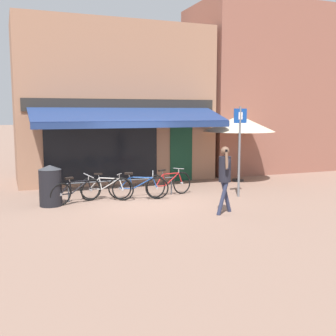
# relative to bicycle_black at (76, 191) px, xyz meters

# --- Properties ---
(ground_plane) EXTENTS (160.00, 160.00, 0.00)m
(ground_plane) POSITION_rel_bicycle_black_xyz_m (2.00, -0.42, -0.36)
(ground_plane) COLOR #846656
(shop_front) EXTENTS (7.37, 4.72, 5.89)m
(shop_front) POSITION_rel_bicycle_black_xyz_m (2.19, 4.17, 2.57)
(shop_front) COLOR #9E7056
(shop_front) RESTS_ON ground_plane
(neighbour_building) EXTENTS (7.05, 4.00, 7.22)m
(neighbour_building) POSITION_rel_bicycle_black_xyz_m (9.60, 4.69, 3.25)
(neighbour_building) COLOR #8E5647
(neighbour_building) RESTS_ON ground_plane
(bike_rack_rail) EXTENTS (3.33, 0.04, 0.57)m
(bike_rack_rail) POSITION_rel_bicycle_black_xyz_m (1.44, 0.28, 0.11)
(bike_rack_rail) COLOR #47494F
(bike_rack_rail) RESTS_ON ground_plane
(bicycle_black) EXTENTS (1.59, 0.79, 0.84)m
(bicycle_black) POSITION_rel_bicycle_black_xyz_m (0.00, 0.00, 0.00)
(bicycle_black) COLOR black
(bicycle_black) RESTS_ON ground_plane
(bicycle_silver) EXTENTS (1.52, 0.86, 0.82)m
(bicycle_silver) POSITION_rel_bicycle_black_xyz_m (0.93, 0.20, 0.00)
(bicycle_silver) COLOR black
(bicycle_silver) RESTS_ON ground_plane
(bicycle_blue) EXTENTS (1.76, 0.84, 0.87)m
(bicycle_blue) POSITION_rel_bicycle_black_xyz_m (1.83, -0.10, 0.01)
(bicycle_blue) COLOR black
(bicycle_blue) RESTS_ON ground_plane
(bicycle_red) EXTENTS (1.69, 0.68, 0.85)m
(bicycle_red) POSITION_rel_bicycle_black_xyz_m (2.91, 0.12, 0.02)
(bicycle_red) COLOR black
(bicycle_red) RESTS_ON ground_plane
(pedestrian_adult) EXTENTS (0.57, 0.56, 1.76)m
(pedestrian_adult) POSITION_rel_bicycle_black_xyz_m (3.40, -2.56, 0.73)
(pedestrian_adult) COLOR #282D47
(pedestrian_adult) RESTS_ON ground_plane
(litter_bin) EXTENTS (0.63, 0.63, 1.16)m
(litter_bin) POSITION_rel_bicycle_black_xyz_m (-0.71, -0.02, 0.22)
(litter_bin) COLOR black
(litter_bin) RESTS_ON ground_plane
(parking_sign) EXTENTS (0.44, 0.07, 2.78)m
(parking_sign) POSITION_rel_bicycle_black_xyz_m (4.88, -0.78, 1.32)
(parking_sign) COLOR slate
(parking_sign) RESTS_ON ground_plane
(cafe_parasol) EXTENTS (2.69, 2.69, 2.49)m
(cafe_parasol) POSITION_rel_bicycle_black_xyz_m (6.41, 1.83, 1.82)
(cafe_parasol) COLOR #4C3D2D
(cafe_parasol) RESTS_ON ground_plane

